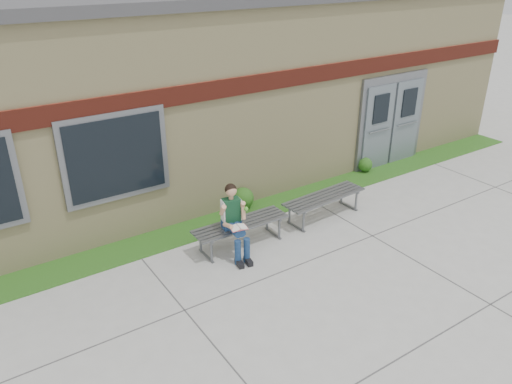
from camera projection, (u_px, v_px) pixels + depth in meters
ground at (352, 264)px, 8.70m from camera, size 80.00×80.00×0.00m
grass_strip at (267, 207)px, 10.65m from camera, size 16.00×0.80×0.02m
school_building at (190, 80)px, 12.29m from camera, size 16.20×6.22×4.20m
bench_left at (241, 228)px, 9.12m from camera, size 1.82×0.51×0.47m
bench_right at (324, 201)px, 10.12m from camera, size 1.88×0.63×0.48m
girl at (234, 220)px, 8.70m from camera, size 0.47×0.81×1.33m
shrub_mid at (243, 198)px, 10.51m from camera, size 0.45×0.45×0.45m
shrub_east at (365, 165)px, 12.32m from camera, size 0.35×0.35×0.35m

